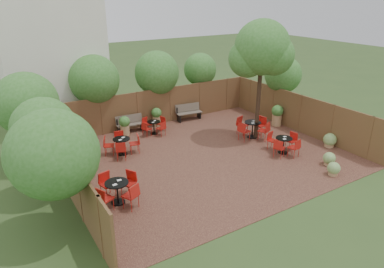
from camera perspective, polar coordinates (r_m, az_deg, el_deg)
ground at (r=16.04m, az=2.00°, el=-3.64°), size 80.00×80.00×0.00m
courtyard_paving at (r=16.03m, az=2.00°, el=-3.61°), size 12.00×10.00×0.02m
fence_back at (r=19.73m, az=-6.03°, el=4.35°), size 12.00×0.08×2.00m
fence_left at (r=13.55m, az=-19.71°, el=-5.36°), size 0.08×10.00×2.00m
fence_right at (r=19.42m, az=16.98°, el=3.20°), size 0.08×10.00×2.00m
neighbour_building at (r=20.54m, az=-21.86°, el=12.23°), size 5.00×4.00×8.00m
overhang_foliage at (r=16.23m, az=-11.29°, el=6.51°), size 15.61×10.75×2.56m
courtyard_tree at (r=17.16m, az=11.22°, el=12.94°), size 2.75×2.65×5.82m
park_bench_left at (r=18.95m, az=-10.01°, el=1.71°), size 1.47×0.56×0.89m
park_bench_right at (r=20.46m, az=-0.57°, el=3.63°), size 1.55×0.67×0.93m
bistro_tables at (r=15.95m, az=0.05°, el=-1.91°), size 9.74×6.84×0.96m
planters at (r=18.64m, az=-2.91°, el=2.05°), size 11.59×4.05×1.16m
low_shrubs at (r=16.86m, az=21.47°, el=-2.75°), size 2.79×2.53×0.67m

